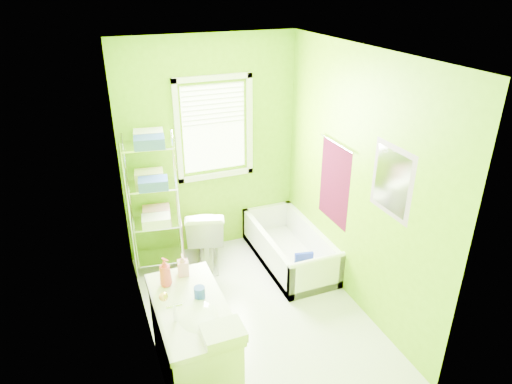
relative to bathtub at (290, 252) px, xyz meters
name	(u,v)px	position (x,y,z in m)	size (l,w,h in m)	color
ground	(256,313)	(-0.72, -0.71, -0.15)	(2.90, 2.90, 0.00)	silver
room_envelope	(256,175)	(-0.72, -0.71, 1.40)	(2.14, 2.94, 2.62)	#6BA808
window	(214,123)	(-0.67, 0.71, 1.47)	(0.92, 0.05, 1.22)	white
door	(168,327)	(-1.76, -1.71, 0.85)	(0.09, 0.80, 2.00)	white
right_wall_decor	(355,182)	(0.32, -0.73, 1.17)	(0.04, 1.48, 1.17)	#47081F
bathtub	(290,252)	(0.00, 0.00, 0.00)	(0.66, 1.42, 0.46)	white
toilet	(206,234)	(-0.92, 0.38, 0.24)	(0.43, 0.76, 0.77)	white
vanity	(194,341)	(-1.51, -1.32, 0.29)	(0.56, 1.08, 1.07)	white
wire_shelf_unit	(155,190)	(-1.45, 0.46, 0.87)	(0.60, 0.48, 1.66)	silver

